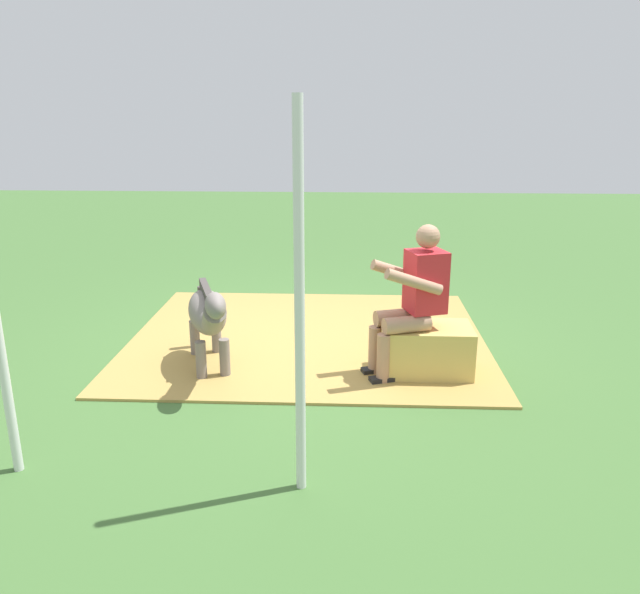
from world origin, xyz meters
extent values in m
plane|color=#426B33|center=(0.00, 0.00, 0.00)|extent=(24.00, 24.00, 0.00)
cube|color=#AD8C47|center=(-0.09, -0.28, 0.01)|extent=(3.50, 2.99, 0.02)
cube|color=tan|center=(-1.19, 0.55, 0.22)|extent=(0.73, 0.48, 0.44)
cylinder|color=tan|center=(-0.98, 0.71, 0.51)|extent=(0.42, 0.26, 0.14)
cylinder|color=tan|center=(-0.79, 0.77, 0.22)|extent=(0.11, 0.11, 0.44)
cube|color=black|center=(-0.79, 0.77, 0.03)|extent=(0.24, 0.16, 0.06)
cylinder|color=tan|center=(-0.91, 0.52, 0.51)|extent=(0.42, 0.26, 0.14)
cylinder|color=tan|center=(-0.72, 0.58, 0.22)|extent=(0.11, 0.11, 0.44)
cube|color=black|center=(-0.72, 0.58, 0.03)|extent=(0.24, 0.16, 0.06)
cube|color=red|center=(-1.14, 0.55, 0.84)|extent=(0.37, 0.36, 0.52)
cylinder|color=tan|center=(-1.01, 0.76, 0.89)|extent=(0.50, 0.24, 0.26)
cylinder|color=tan|center=(-0.91, 0.46, 0.89)|extent=(0.50, 0.24, 0.26)
sphere|color=tan|center=(-1.14, 0.55, 1.22)|extent=(0.20, 0.20, 0.20)
ellipsoid|color=slate|center=(0.75, 0.47, 0.52)|extent=(0.57, 0.90, 0.34)
cylinder|color=slate|center=(0.56, 0.70, 0.17)|extent=(0.09, 0.09, 0.35)
cylinder|color=slate|center=(0.75, 0.77, 0.17)|extent=(0.09, 0.09, 0.35)
cylinder|color=slate|center=(0.74, 0.17, 0.17)|extent=(0.09, 0.09, 0.35)
cylinder|color=slate|center=(0.93, 0.24, 0.17)|extent=(0.09, 0.09, 0.35)
cylinder|color=slate|center=(0.59, 0.94, 0.62)|extent=(0.29, 0.40, 0.33)
ellipsoid|color=slate|center=(0.53, 1.11, 0.78)|extent=(0.25, 0.35, 0.20)
cube|color=#433D3A|center=(0.75, 0.47, 0.71)|extent=(0.25, 0.59, 0.08)
cylinder|color=#433D3A|center=(0.90, 0.02, 0.47)|extent=(0.07, 0.07, 0.30)
cylinder|color=silver|center=(-0.21, 2.30, 1.15)|extent=(0.06, 0.06, 2.30)
camera|label=1|loc=(-0.48, 5.61, 2.21)|focal=34.97mm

